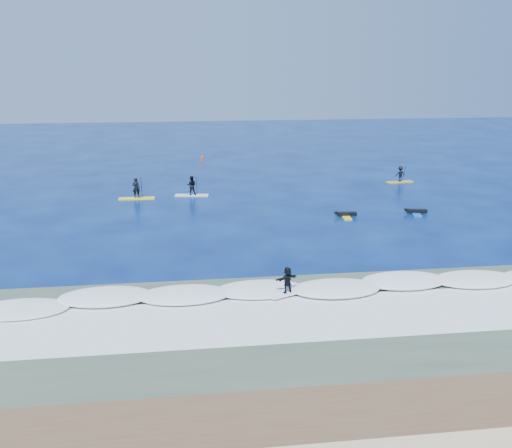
{
  "coord_description": "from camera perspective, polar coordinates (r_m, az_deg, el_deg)",
  "views": [
    {
      "loc": [
        -6.83,
        -37.46,
        11.83
      ],
      "look_at": [
        -1.78,
        1.32,
        0.6
      ],
      "focal_mm": 40.0,
      "sensor_mm": 36.0,
      "label": 1
    }
  ],
  "objects": [
    {
      "name": "sup_paddler_center",
      "position": [
        52.03,
        -6.46,
        3.67
      ],
      "size": [
        3.08,
        1.13,
        2.11
      ],
      "rotation": [
        0.0,
        0.0,
        -0.13
      ],
      "color": "silver",
      "rests_on": "ground"
    },
    {
      "name": "wave_surfer",
      "position": [
        29.61,
        3.16,
        -5.79
      ],
      "size": [
        2.12,
        1.34,
        1.5
      ],
      "rotation": [
        0.0,
        0.0,
        0.41
      ],
      "color": "white",
      "rests_on": "breaking_wave"
    },
    {
      "name": "marker_buoy",
      "position": [
        70.35,
        -5.41,
        6.54
      ],
      "size": [
        0.32,
        0.32,
        0.76
      ],
      "rotation": [
        0.0,
        0.0,
        0.41
      ],
      "color": "#E14214",
      "rests_on": "ground"
    },
    {
      "name": "whitewater",
      "position": [
        28.01,
        7.51,
        -9.1
      ],
      "size": [
        34.0,
        5.0,
        0.02
      ],
      "primitive_type": "cube",
      "color": "silver",
      "rests_on": "ground"
    },
    {
      "name": "prone_paddler_far",
      "position": [
        47.48,
        15.67,
        1.19
      ],
      "size": [
        1.83,
        2.38,
        0.48
      ],
      "rotation": [
        0.0,
        0.0,
        1.37
      ],
      "color": "#1659AB",
      "rests_on": "ground"
    },
    {
      "name": "shallow_water",
      "position": [
        27.14,
        8.06,
        -9.97
      ],
      "size": [
        90.0,
        13.0,
        0.01
      ],
      "primitive_type": "cube",
      "color": "#384C3C",
      "rests_on": "ground"
    },
    {
      "name": "sup_paddler_right",
      "position": [
        59.3,
        14.21,
        4.75
      ],
      "size": [
        2.76,
        0.96,
        1.9
      ],
      "rotation": [
        0.0,
        0.0,
        0.11
      ],
      "color": "gold",
      "rests_on": "ground"
    },
    {
      "name": "prone_paddler_near",
      "position": [
        45.42,
        8.94,
        0.93
      ],
      "size": [
        1.78,
        2.27,
        0.47
      ],
      "rotation": [
        0.0,
        0.0,
        1.5
      ],
      "color": "yellow",
      "rests_on": "ground"
    },
    {
      "name": "ground",
      "position": [
        39.87,
        2.79,
        -1.26
      ],
      "size": [
        160.0,
        160.0,
        0.0
      ],
      "primitive_type": "plane",
      "color": "#031143",
      "rests_on": "ground"
    },
    {
      "name": "breaking_wave",
      "position": [
        30.67,
        6.09,
        -6.76
      ],
      "size": [
        40.0,
        6.0,
        0.3
      ],
      "primitive_type": "cube",
      "color": "white",
      "rests_on": "ground"
    },
    {
      "name": "sup_paddler_left",
      "position": [
        51.62,
        -11.87,
        3.21
      ],
      "size": [
        3.17,
        0.84,
        2.21
      ],
      "rotation": [
        0.0,
        0.0,
        -0.01
      ],
      "color": "yellow",
      "rests_on": "ground"
    },
    {
      "name": "wet_sand_strip",
      "position": [
        21.01,
        13.71,
        -18.77
      ],
      "size": [
        90.0,
        5.0,
        0.08
      ],
      "primitive_type": "cube",
      "color": "brown",
      "rests_on": "ground"
    }
  ]
}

